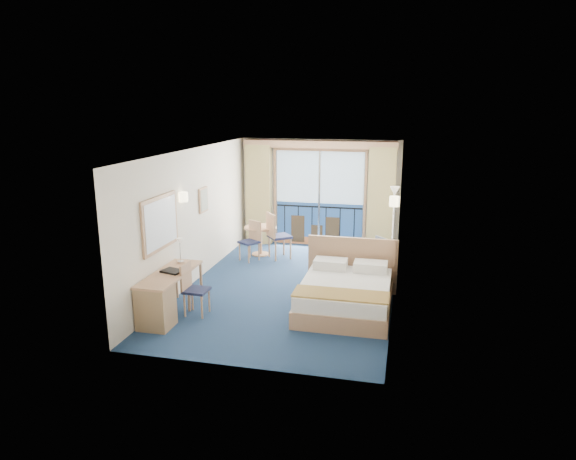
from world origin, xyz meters
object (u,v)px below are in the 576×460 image
(table_chair_a, at_px, (276,233))
(bed, at_px, (346,293))
(nightstand, at_px, (383,275))
(armchair, at_px, (374,253))
(table_chair_b, at_px, (252,238))
(round_table, at_px, (260,234))
(desk_chair, at_px, (192,286))
(desk, at_px, (159,301))
(floor_lamp, at_px, (394,205))

(table_chair_a, bearing_deg, bed, 178.09)
(nightstand, height_order, table_chair_a, table_chair_a)
(armchair, bearing_deg, table_chair_b, -39.25)
(round_table, bearing_deg, desk_chair, -92.22)
(round_table, distance_m, table_chair_b, 0.44)
(desk, relative_size, round_table, 2.08)
(desk, bearing_deg, armchair, 50.87)
(armchair, xyz_separation_m, floor_lamp, (0.38, 0.52, 1.01))
(bed, xyz_separation_m, round_table, (-2.41, 2.91, 0.22))
(armchair, xyz_separation_m, table_chair_b, (-2.80, -0.14, 0.20))
(nightstand, xyz_separation_m, table_chair_b, (-3.08, 1.24, 0.25))
(floor_lamp, height_order, table_chair_a, floor_lamp)
(round_table, height_order, table_chair_b, table_chair_b)
(nightstand, height_order, armchair, armchair)
(desk, relative_size, desk_chair, 1.75)
(armchair, height_order, desk_chair, desk_chair)
(nightstand, distance_m, round_table, 3.43)
(floor_lamp, height_order, table_chair_b, floor_lamp)
(armchair, bearing_deg, round_table, -48.23)
(nightstand, relative_size, desk, 0.34)
(nightstand, bearing_deg, table_chair_b, 158.03)
(floor_lamp, height_order, desk_chair, floor_lamp)
(floor_lamp, bearing_deg, desk, -128.84)
(bed, distance_m, nightstand, 1.36)
(nightstand, xyz_separation_m, desk_chair, (-3.13, -2.04, 0.25))
(bed, relative_size, floor_lamp, 1.17)
(table_chair_a, bearing_deg, armchair, -129.92)
(table_chair_a, bearing_deg, nightstand, -157.84)
(floor_lamp, bearing_deg, bed, -102.30)
(floor_lamp, distance_m, round_table, 3.20)
(bed, height_order, table_chair_a, table_chair_a)
(table_chair_b, bearing_deg, floor_lamp, 42.90)
(table_chair_a, xyz_separation_m, table_chair_b, (-0.53, -0.21, -0.10))
(armchair, bearing_deg, desk, 8.72)
(desk_chair, bearing_deg, round_table, -1.18)
(nightstand, bearing_deg, round_table, 150.79)
(armchair, distance_m, floor_lamp, 1.19)
(nightstand, bearing_deg, armchair, 101.35)
(armchair, height_order, table_chair_a, table_chair_a)
(nightstand, distance_m, table_chair_a, 2.95)
(desk, bearing_deg, table_chair_a, 76.80)
(floor_lamp, height_order, round_table, floor_lamp)
(bed, distance_m, table_chair_a, 3.35)
(desk_chair, xyz_separation_m, table_chair_a, (0.59, 3.49, 0.10))
(desk_chair, bearing_deg, bed, -71.54)
(armchair, distance_m, desk_chair, 4.46)
(floor_lamp, xyz_separation_m, table_chair_b, (-3.18, -0.66, -0.80))
(bed, bearing_deg, round_table, 129.69)
(desk_chair, distance_m, round_table, 3.71)
(nightstand, height_order, floor_lamp, floor_lamp)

